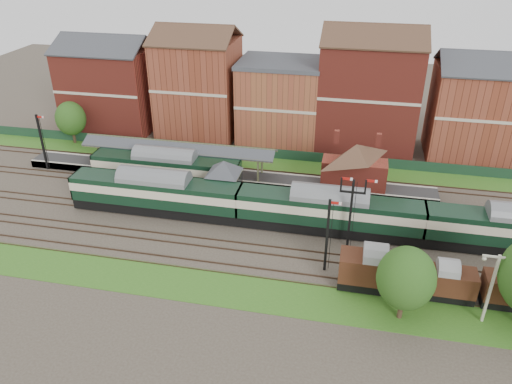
% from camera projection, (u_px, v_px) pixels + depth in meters
% --- Properties ---
extents(ground, '(160.00, 160.00, 0.00)m').
position_uv_depth(ground, '(243.00, 222.00, 57.53)').
color(ground, '#473D33').
rests_on(ground, ground).
extents(grass_back, '(90.00, 4.50, 0.06)m').
position_uv_depth(grass_back, '(269.00, 164.00, 71.26)').
color(grass_back, '#2D6619').
rests_on(grass_back, ground).
extents(grass_front, '(90.00, 5.00, 0.06)m').
position_uv_depth(grass_front, '(214.00, 287.00, 47.21)').
color(grass_front, '#2D6619').
rests_on(grass_front, ground).
extents(fence, '(90.00, 0.12, 1.50)m').
position_uv_depth(fence, '(271.00, 153.00, 72.64)').
color(fence, '#193823').
rests_on(fence, ground).
extents(platform, '(55.00, 3.40, 1.00)m').
position_uv_depth(platform, '(223.00, 177.00, 66.58)').
color(platform, '#2D2D2D').
rests_on(platform, ground).
extents(signal_box, '(5.40, 5.40, 6.00)m').
position_uv_depth(signal_box, '(224.00, 182.00, 59.34)').
color(signal_box, '#536547').
rests_on(signal_box, ground).
extents(brick_hut, '(3.20, 2.64, 2.94)m').
position_uv_depth(brick_hut, '(290.00, 204.00, 58.84)').
color(brick_hut, brown).
rests_on(brick_hut, ground).
extents(station_building, '(8.10, 8.10, 5.90)m').
position_uv_depth(station_building, '(355.00, 165.00, 61.83)').
color(station_building, '#9A3327').
rests_on(station_building, platform).
extents(canopy, '(26.00, 3.89, 4.08)m').
position_uv_depth(canopy, '(178.00, 145.00, 65.72)').
color(canopy, '#4B4E31').
rests_on(canopy, platform).
extents(semaphore_bracket, '(3.60, 0.25, 8.18)m').
position_uv_depth(semaphore_bracket, '(351.00, 209.00, 50.98)').
color(semaphore_bracket, black).
rests_on(semaphore_bracket, ground).
extents(semaphore_platform_end, '(1.23, 0.25, 8.00)m').
position_uv_depth(semaphore_platform_end, '(42.00, 141.00, 67.87)').
color(semaphore_platform_end, black).
rests_on(semaphore_platform_end, ground).
extents(semaphore_siding, '(1.23, 0.25, 8.00)m').
position_uv_depth(semaphore_siding, '(327.00, 235.00, 47.70)').
color(semaphore_siding, black).
rests_on(semaphore_siding, ground).
extents(yard_lamp, '(2.60, 0.22, 7.00)m').
position_uv_depth(yard_lamp, '(492.00, 285.00, 41.38)').
color(yard_lamp, beige).
rests_on(yard_lamp, ground).
extents(town_backdrop, '(69.00, 10.00, 16.00)m').
position_uv_depth(town_backdrop, '(279.00, 97.00, 75.69)').
color(town_backdrop, '#9A3327').
rests_on(town_backdrop, ground).
extents(dmu_train, '(60.43, 3.17, 4.64)m').
position_uv_depth(dmu_train, '(329.00, 211.00, 54.48)').
color(dmu_train, black).
rests_on(dmu_train, ground).
extents(platform_railcar, '(19.35, 3.05, 4.46)m').
position_uv_depth(platform_railcar, '(166.00, 169.00, 63.99)').
color(platform_railcar, black).
rests_on(platform_railcar, ground).
extents(goods_van_a, '(6.29, 2.73, 3.82)m').
position_uv_depth(goods_van_a, '(373.00, 270.00, 46.11)').
color(goods_van_a, black).
rests_on(goods_van_a, ground).
extents(goods_van_b, '(5.32, 2.31, 3.23)m').
position_uv_depth(goods_van_b, '(445.00, 282.00, 45.10)').
color(goods_van_b, black).
rests_on(goods_van_b, ground).
extents(tree_far, '(4.91, 4.91, 7.17)m').
position_uv_depth(tree_far, '(406.00, 278.00, 41.60)').
color(tree_far, '#382619').
rests_on(tree_far, ground).
extents(tree_back, '(4.55, 4.55, 6.65)m').
position_uv_depth(tree_back, '(71.00, 118.00, 76.11)').
color(tree_back, '#382619').
rests_on(tree_back, ground).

